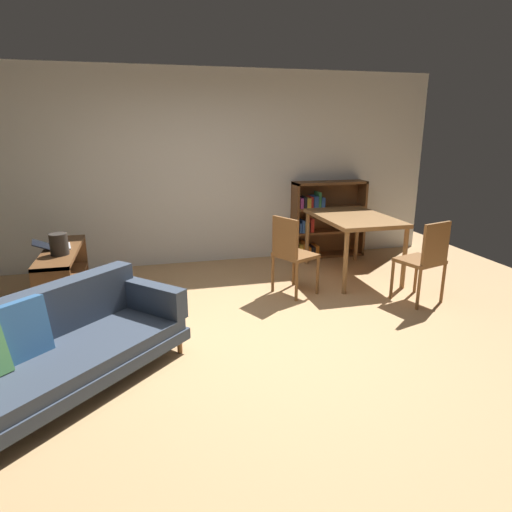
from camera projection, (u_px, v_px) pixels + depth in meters
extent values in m
plane|color=tan|center=(253.00, 339.00, 4.17)|extent=(8.16, 8.16, 0.00)
cube|color=silver|center=(207.00, 169.00, 6.31)|extent=(6.80, 0.10, 2.70)
cylinder|color=brown|center=(180.00, 346.00, 3.90)|extent=(0.04, 0.04, 0.12)
cylinder|color=brown|center=(125.00, 329.00, 4.25)|extent=(0.04, 0.04, 0.12)
cube|color=#384251|center=(63.00, 370.00, 3.31)|extent=(1.98, 1.94, 0.10)
cube|color=#384251|center=(61.00, 358.00, 3.28)|extent=(1.90, 1.86, 0.10)
cube|color=#384251|center=(32.00, 318.00, 3.37)|extent=(1.49, 1.44, 0.40)
cube|color=#384251|center=(149.00, 297.00, 3.98)|extent=(0.64, 0.65, 0.26)
cube|color=#336093|center=(18.00, 333.00, 3.14)|extent=(0.43, 0.42, 0.44)
cube|color=brown|center=(72.00, 260.00, 5.58)|extent=(0.36, 0.04, 0.63)
cube|color=brown|center=(53.00, 298.00, 4.33)|extent=(0.36, 0.04, 0.63)
cube|color=brown|center=(64.00, 281.00, 4.97)|extent=(0.36, 1.34, 0.04)
cube|color=brown|center=(61.00, 251.00, 4.88)|extent=(0.36, 1.38, 0.04)
cube|color=brown|center=(67.00, 301.00, 5.04)|extent=(0.36, 1.34, 0.04)
cube|color=silver|center=(61.00, 247.00, 4.95)|extent=(0.26, 0.34, 0.02)
cube|color=black|center=(41.00, 245.00, 4.86)|extent=(0.23, 0.33, 0.08)
cylinder|color=#2D2823|center=(59.00, 244.00, 4.64)|extent=(0.18, 0.18, 0.23)
cylinder|color=slate|center=(58.00, 240.00, 4.63)|extent=(0.10, 0.10, 0.01)
cylinder|color=olive|center=(307.00, 238.00, 6.39)|extent=(0.06, 0.06, 0.76)
cylinder|color=olive|center=(345.00, 263.00, 5.22)|extent=(0.06, 0.06, 0.76)
cylinder|color=olive|center=(357.00, 235.00, 6.58)|extent=(0.06, 0.06, 0.76)
cylinder|color=olive|center=(404.00, 259.00, 5.40)|extent=(0.06, 0.06, 0.76)
cube|color=olive|center=(354.00, 218.00, 5.79)|extent=(0.88, 1.37, 0.05)
cylinder|color=brown|center=(294.00, 268.00, 5.54)|extent=(0.04, 0.04, 0.45)
cylinder|color=brown|center=(318.00, 276.00, 5.25)|extent=(0.04, 0.04, 0.45)
cylinder|color=brown|center=(273.00, 274.00, 5.33)|extent=(0.04, 0.04, 0.45)
cylinder|color=brown|center=(296.00, 282.00, 5.03)|extent=(0.04, 0.04, 0.45)
cube|color=brown|center=(296.00, 255.00, 5.22)|extent=(0.54, 0.56, 0.04)
cube|color=brown|center=(285.00, 237.00, 5.04)|extent=(0.20, 0.37, 0.45)
cylinder|color=brown|center=(392.00, 280.00, 5.10)|extent=(0.04, 0.04, 0.45)
cylinder|color=brown|center=(416.00, 274.00, 5.30)|extent=(0.04, 0.04, 0.45)
cylinder|color=brown|center=(419.00, 290.00, 4.79)|extent=(0.04, 0.04, 0.45)
cylinder|color=brown|center=(443.00, 283.00, 4.99)|extent=(0.04, 0.04, 0.45)
cube|color=brown|center=(419.00, 261.00, 4.98)|extent=(0.54, 0.52, 0.04)
cube|color=brown|center=(436.00, 243.00, 4.76)|extent=(0.39, 0.15, 0.45)
cube|color=brown|center=(295.00, 221.00, 6.63)|extent=(0.04, 0.30, 1.14)
cube|color=brown|center=(361.00, 218.00, 6.88)|extent=(0.04, 0.30, 1.14)
cube|color=brown|center=(330.00, 183.00, 6.60)|extent=(1.11, 0.30, 0.04)
cube|color=brown|center=(327.00, 254.00, 6.91)|extent=(1.11, 0.30, 0.04)
cube|color=brown|center=(325.00, 218.00, 6.88)|extent=(1.08, 0.04, 1.14)
cube|color=brown|center=(328.00, 231.00, 6.81)|extent=(1.08, 0.29, 0.04)
cube|color=brown|center=(329.00, 207.00, 6.71)|extent=(1.08, 0.29, 0.04)
cube|color=gold|center=(299.00, 250.00, 6.75)|extent=(0.07, 0.21, 0.19)
cube|color=orange|center=(303.00, 249.00, 6.77)|extent=(0.06, 0.25, 0.21)
cube|color=orange|center=(307.00, 251.00, 6.78)|extent=(0.05, 0.21, 0.14)
cube|color=black|center=(311.00, 250.00, 6.81)|extent=(0.06, 0.24, 0.14)
cube|color=orange|center=(315.00, 250.00, 6.81)|extent=(0.06, 0.19, 0.15)
cube|color=#2D5199|center=(299.00, 227.00, 6.64)|extent=(0.03, 0.19, 0.14)
cube|color=#2D5199|center=(301.00, 226.00, 6.66)|extent=(0.04, 0.25, 0.18)
cube|color=#337F47|center=(304.00, 226.00, 6.66)|extent=(0.04, 0.19, 0.16)
cube|color=black|center=(307.00, 227.00, 6.67)|extent=(0.03, 0.19, 0.15)
cube|color=red|center=(310.00, 225.00, 6.68)|extent=(0.05, 0.20, 0.20)
cube|color=#993884|center=(300.00, 203.00, 6.55)|extent=(0.05, 0.24, 0.15)
cube|color=black|center=(303.00, 202.00, 6.56)|extent=(0.04, 0.24, 0.17)
cube|color=gold|center=(306.00, 202.00, 6.58)|extent=(0.06, 0.26, 0.15)
cube|color=red|center=(310.00, 202.00, 6.58)|extent=(0.04, 0.20, 0.16)
cube|color=#2D5199|center=(314.00, 201.00, 6.61)|extent=(0.07, 0.26, 0.17)
cube|color=#337F47|center=(318.00, 199.00, 6.60)|extent=(0.04, 0.22, 0.22)
cube|color=#2D5199|center=(321.00, 202.00, 6.63)|extent=(0.06, 0.23, 0.15)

